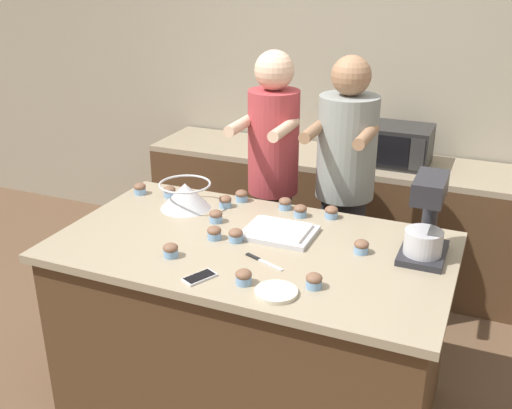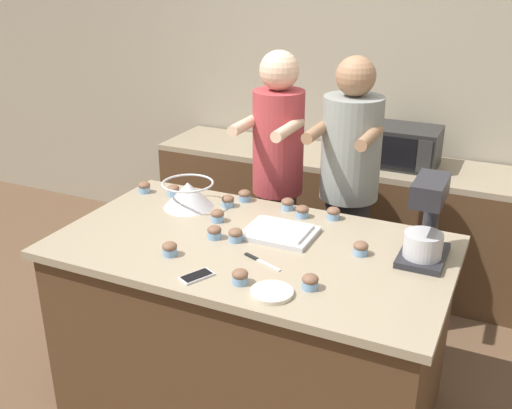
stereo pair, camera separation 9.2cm
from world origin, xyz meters
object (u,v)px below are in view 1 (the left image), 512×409
at_px(person_left, 273,184).
at_px(cupcake_11, 244,277).
at_px(mixing_bowl, 185,195).
at_px(cupcake_8, 285,203).
at_px(cupcake_5, 361,246).
at_px(cupcake_6, 140,189).
at_px(cupcake_3, 314,281).
at_px(cupcake_12, 170,191).
at_px(small_plate, 276,292).
at_px(cupcake_0, 242,196).
at_px(microwave_oven, 396,145).
at_px(person_right, 344,197).
at_px(cupcake_1, 216,216).
at_px(cell_phone, 200,277).
at_px(cupcake_4, 225,201).
at_px(cupcake_13, 331,212).
at_px(cupcake_10, 171,250).
at_px(cupcake_9, 214,233).
at_px(baking_tray, 279,232).
at_px(cupcake_7, 300,211).
at_px(cupcake_2, 236,235).
at_px(knife, 262,261).
at_px(stand_mixer, 426,222).

distance_m(person_left, cupcake_11, 1.22).
height_order(mixing_bowl, cupcake_8, mixing_bowl).
bearing_deg(cupcake_5, cupcake_6, 170.25).
distance_m(cupcake_3, cupcake_12, 1.24).
relative_size(cupcake_6, cupcake_12, 1.00).
height_order(small_plate, cupcake_0, cupcake_0).
bearing_deg(small_plate, microwave_oven, 87.21).
bearing_deg(cupcake_8, microwave_oven, 71.97).
xyz_separation_m(cupcake_3, cupcake_12, (-1.06, 0.64, 0.00)).
height_order(person_right, cupcake_6, person_right).
bearing_deg(cupcake_1, cell_phone, -70.26).
relative_size(mixing_bowl, cupcake_4, 4.05).
relative_size(cupcake_6, cupcake_13, 1.00).
xyz_separation_m(cupcake_5, cupcake_10, (-0.79, -0.37, 0.00)).
bearing_deg(microwave_oven, cupcake_9, -108.91).
bearing_deg(microwave_oven, person_right, -100.25).
bearing_deg(baking_tray, cupcake_4, 151.57).
bearing_deg(baking_tray, cupcake_7, 85.36).
xyz_separation_m(mixing_bowl, cupcake_2, (0.42, -0.27, -0.04)).
relative_size(person_right, mixing_bowl, 6.10).
bearing_deg(person_right, cupcake_13, -84.96).
bearing_deg(cupcake_2, cupcake_0, 111.20).
xyz_separation_m(small_plate, cupcake_9, (-0.46, 0.36, 0.02)).
relative_size(person_left, knife, 8.16).
bearing_deg(cupcake_9, person_left, 91.88).
bearing_deg(cupcake_6, cupcake_1, -17.45).
distance_m(knife, cupcake_11, 0.21).
xyz_separation_m(person_left, mixing_bowl, (-0.29, -0.55, 0.09)).
bearing_deg(cupcake_7, knife, -89.37).
bearing_deg(cupcake_8, cupcake_0, 177.39).
relative_size(mixing_bowl, cupcake_8, 4.05).
distance_m(baking_tray, cupcake_7, 0.25).
bearing_deg(cupcake_7, mixing_bowl, -167.98).
height_order(cupcake_0, cupcake_4, same).
distance_m(person_right, cupcake_0, 0.61).
relative_size(cupcake_0, cupcake_2, 1.00).
distance_m(cupcake_0, cupcake_12, 0.41).
relative_size(cupcake_3, cupcake_9, 1.00).
height_order(cupcake_1, cupcake_13, same).
relative_size(baking_tray, cupcake_10, 4.88).
bearing_deg(baking_tray, person_right, 78.12).
relative_size(cupcake_3, cupcake_13, 1.00).
xyz_separation_m(baking_tray, cupcake_1, (-0.35, 0.02, 0.01)).
bearing_deg(cupcake_7, baking_tray, -94.64).
xyz_separation_m(small_plate, cupcake_12, (-0.94, 0.75, 0.02)).
relative_size(knife, cupcake_4, 3.03).
bearing_deg(baking_tray, cupcake_6, 167.99).
distance_m(person_left, cell_phone, 1.21).
xyz_separation_m(person_right, knife, (-0.12, -0.96, 0.03)).
bearing_deg(microwave_oven, stand_mixer, -74.38).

